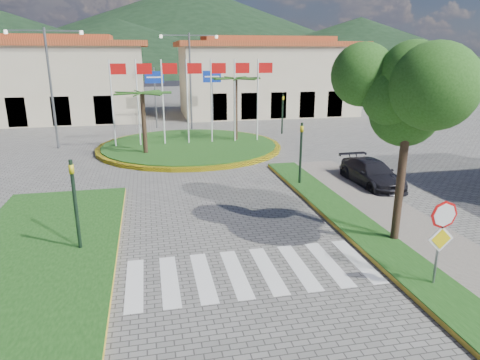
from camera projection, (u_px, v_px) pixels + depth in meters
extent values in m
plane|color=#63615E|center=(291.00, 360.00, 9.30)|extent=(160.00, 160.00, 0.00)
cube|color=gray|center=(466.00, 281.00, 12.37)|extent=(4.00, 28.00, 0.15)
cube|color=#164012|center=(430.00, 286.00, 12.12)|extent=(1.60, 28.00, 0.18)
cube|color=#164012|center=(36.00, 260.00, 13.59)|extent=(5.00, 14.00, 0.18)
cube|color=silver|center=(249.00, 272.00, 13.05)|extent=(8.00, 3.00, 0.01)
cylinder|color=yellow|center=(190.00, 147.00, 29.88)|extent=(12.70, 12.70, 0.24)
cylinder|color=#164012|center=(190.00, 146.00, 29.87)|extent=(12.00, 12.00, 0.30)
cylinder|color=black|center=(144.00, 126.00, 26.85)|extent=(0.28, 0.28, 4.05)
cylinder|color=black|center=(236.00, 112.00, 30.88)|extent=(0.28, 0.28, 4.68)
cylinder|color=silver|center=(113.00, 106.00, 28.51)|extent=(0.10, 0.10, 6.00)
cube|color=red|center=(118.00, 69.00, 27.93)|extent=(1.00, 0.03, 0.70)
cylinder|color=silver|center=(138.00, 106.00, 28.85)|extent=(0.10, 0.10, 6.00)
cube|color=red|center=(144.00, 69.00, 28.27)|extent=(1.00, 0.03, 0.70)
cylinder|color=silver|center=(163.00, 105.00, 29.18)|extent=(0.10, 0.10, 6.00)
cube|color=red|center=(170.00, 69.00, 28.61)|extent=(1.00, 0.03, 0.70)
cylinder|color=silver|center=(188.00, 104.00, 29.52)|extent=(0.10, 0.10, 6.00)
cube|color=red|center=(194.00, 68.00, 28.94)|extent=(1.00, 0.03, 0.70)
cylinder|color=silver|center=(211.00, 104.00, 29.86)|extent=(0.10, 0.10, 6.00)
cube|color=red|center=(219.00, 68.00, 29.28)|extent=(1.00, 0.03, 0.70)
cylinder|color=silver|center=(235.00, 103.00, 30.19)|extent=(0.10, 0.10, 6.00)
cube|color=red|center=(242.00, 68.00, 29.62)|extent=(1.00, 0.03, 0.70)
cylinder|color=silver|center=(258.00, 103.00, 30.53)|extent=(0.10, 0.10, 6.00)
cube|color=red|center=(266.00, 68.00, 29.95)|extent=(1.00, 0.03, 0.70)
cylinder|color=slate|center=(438.00, 248.00, 11.81)|extent=(0.07, 0.07, 2.50)
cylinder|color=red|center=(444.00, 215.00, 11.47)|extent=(0.80, 0.03, 0.80)
cube|color=yellow|center=(441.00, 239.00, 11.67)|extent=(0.78, 0.03, 0.78)
cylinder|color=black|center=(400.00, 183.00, 14.47)|extent=(0.28, 0.28, 4.40)
ellipsoid|color=#1E4913|center=(410.00, 93.00, 13.61)|extent=(3.60, 3.60, 3.20)
cylinder|color=black|center=(76.00, 208.00, 13.88)|extent=(0.12, 0.12, 3.20)
imported|color=gold|center=(72.00, 178.00, 13.60)|extent=(0.15, 0.18, 0.90)
cylinder|color=black|center=(301.00, 155.00, 20.99)|extent=(0.12, 0.12, 3.20)
imported|color=gold|center=(301.00, 135.00, 20.71)|extent=(0.15, 0.18, 0.90)
cylinder|color=black|center=(282.00, 114.00, 34.81)|extent=(0.12, 0.12, 3.20)
imported|color=gold|center=(283.00, 102.00, 34.53)|extent=(0.18, 0.15, 0.90)
cylinder|color=slate|center=(155.00, 98.00, 37.19)|extent=(0.12, 0.12, 5.20)
cube|color=#1031AE|center=(154.00, 77.00, 36.62)|extent=(1.60, 0.05, 1.00)
cylinder|color=slate|center=(212.00, 97.00, 38.20)|extent=(0.12, 0.12, 5.20)
cube|color=#1031AE|center=(212.00, 77.00, 37.63)|extent=(1.60, 0.05, 1.00)
cylinder|color=slate|center=(190.00, 82.00, 36.46)|extent=(0.16, 0.16, 8.00)
cube|color=slate|center=(174.00, 35.00, 35.13)|extent=(2.40, 0.08, 0.08)
cube|color=slate|center=(203.00, 35.00, 35.61)|extent=(2.40, 0.08, 0.08)
cylinder|color=slate|center=(51.00, 90.00, 28.82)|extent=(0.16, 0.16, 8.00)
cube|color=slate|center=(24.00, 30.00, 27.49)|extent=(2.40, 0.08, 0.08)
cube|color=slate|center=(64.00, 31.00, 27.98)|extent=(2.40, 0.08, 0.08)
cube|color=beige|center=(26.00, 84.00, 41.07)|extent=(22.00, 9.00, 7.00)
cube|color=#903A1B|center=(20.00, 43.00, 39.99)|extent=(23.32, 9.54, 0.50)
cube|color=#903A1B|center=(20.00, 38.00, 39.85)|extent=(16.50, 4.95, 0.60)
cube|color=beige|center=(267.00, 81.00, 45.91)|extent=(18.00, 9.00, 7.00)
cube|color=#903A1B|center=(267.00, 44.00, 44.84)|extent=(19.08, 9.54, 0.50)
cube|color=#903A1B|center=(268.00, 39.00, 44.70)|extent=(13.50, 4.95, 0.60)
cone|color=black|center=(192.00, 28.00, 157.90)|extent=(180.00, 180.00, 30.00)
cone|color=black|center=(359.00, 45.00, 147.30)|extent=(120.00, 120.00, 18.00)
cone|color=black|center=(119.00, 47.00, 126.76)|extent=(110.00, 110.00, 16.00)
imported|color=silver|center=(81.00, 117.00, 40.02)|extent=(4.59, 2.75, 1.19)
imported|color=black|center=(90.00, 118.00, 39.69)|extent=(3.61, 1.80, 1.18)
imported|color=black|center=(215.00, 113.00, 43.05)|extent=(3.65, 2.19, 1.13)
imported|color=black|center=(372.00, 173.00, 21.33)|extent=(1.92, 4.48, 1.29)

